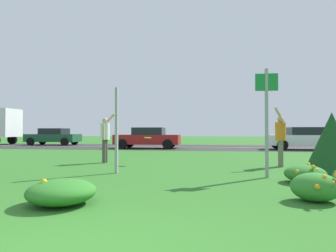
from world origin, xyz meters
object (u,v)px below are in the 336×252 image
person_catcher_orange_shirt (280,136)px  car_white_center_left (305,138)px  frisbee_lime (148,138)px  person_thrower_white_shirt (105,136)px  car_red_center_right (148,138)px  car_dark_green_rightmost (53,137)px  sign_post_near_path (117,130)px  sign_post_by_roadside (267,112)px

person_catcher_orange_shirt → car_white_center_left: size_ratio=0.44×
frisbee_lime → person_catcher_orange_shirt: bearing=-0.1°
person_thrower_white_shirt → person_catcher_orange_shirt: 6.24m
person_catcher_orange_shirt → car_red_center_right: 11.85m
car_white_center_left → car_red_center_right: bearing=180.0°
car_white_center_left → car_dark_green_rightmost: 19.94m
frisbee_lime → car_white_center_left: (8.20, 9.78, -0.21)m
car_red_center_right → sign_post_near_path: bearing=-81.7°
person_catcher_orange_shirt → car_dark_green_rightmost: bearing=139.8°
sign_post_by_roadside → person_catcher_orange_shirt: 2.69m
sign_post_by_roadside → car_dark_green_rightmost: bearing=133.4°
car_red_center_right → sign_post_by_roadside: bearing=-64.6°
car_white_center_left → sign_post_by_roadside: bearing=-110.4°
person_catcher_orange_shirt → car_white_center_left: 10.46m
car_white_center_left → car_dark_green_rightmost: size_ratio=1.00×
sign_post_by_roadside → car_red_center_right: bearing=115.4°
sign_post_by_roadside → car_red_center_right: (-5.81, 12.24, -0.94)m
person_thrower_white_shirt → person_catcher_orange_shirt: person_catcher_orange_shirt is taller
person_thrower_white_shirt → frisbee_lime: person_thrower_white_shirt is taller
person_thrower_white_shirt → car_white_center_left: (9.91, 9.47, -0.28)m
person_thrower_white_shirt → car_dark_green_rightmost: size_ratio=0.42×
car_red_center_right → car_dark_green_rightmost: (-9.23, 3.67, 0.00)m
frisbee_lime → sign_post_near_path: bearing=-100.1°
sign_post_by_roadside → sign_post_near_path: bearing=177.0°
car_red_center_right → person_catcher_orange_shirt: bearing=-55.6°
person_thrower_white_shirt → car_white_center_left: person_thrower_white_shirt is taller
sign_post_near_path → frisbee_lime: (0.40, 2.25, -0.26)m
car_red_center_right → car_white_center_left: bearing=0.0°
car_red_center_right → frisbee_lime: bearing=-77.5°
car_white_center_left → car_red_center_right: (-10.36, 0.00, 0.00)m
person_catcher_orange_shirt → frisbee_lime: 4.53m
sign_post_near_path → car_white_center_left: (8.60, 12.03, -0.47)m
sign_post_near_path → car_white_center_left: 14.79m
car_white_center_left → car_red_center_right: 10.36m
frisbee_lime → car_red_center_right: (-2.16, 9.78, -0.21)m
sign_post_by_roadside → person_catcher_orange_shirt: (0.88, 2.45, -0.65)m
sign_post_near_path → car_white_center_left: bearing=54.4°
sign_post_near_path → car_red_center_right: 12.16m
sign_post_by_roadside → car_white_center_left: bearing=69.6°
sign_post_near_path → person_thrower_white_shirt: size_ratio=1.29×
frisbee_lime → car_dark_green_rightmost: car_dark_green_rightmost is taller
person_catcher_orange_shirt → sign_post_by_roadside: bearing=-109.7°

